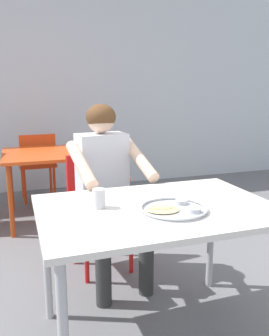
% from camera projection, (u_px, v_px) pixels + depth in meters
% --- Properties ---
extents(back_wall, '(12.00, 0.12, 3.40)m').
position_uv_depth(back_wall, '(61.00, 61.00, 4.64)').
color(back_wall, silver).
rests_on(back_wall, ground).
extents(table_foreground, '(1.20, 0.83, 0.75)m').
position_uv_depth(table_foreground, '(157.00, 220.00, 1.82)').
color(table_foreground, silver).
rests_on(table_foreground, ground).
extents(thali_tray, '(0.33, 0.33, 0.03)m').
position_uv_depth(thali_tray, '(174.00, 209.00, 1.74)').
color(thali_tray, '#B7BABF').
rests_on(thali_tray, table_foreground).
extents(drinking_cup, '(0.07, 0.07, 0.10)m').
position_uv_depth(drinking_cup, '(99.00, 198.00, 1.77)').
color(drinking_cup, silver).
rests_on(drinking_cup, table_foreground).
extents(chair_foreground, '(0.46, 0.44, 0.86)m').
position_uv_depth(chair_foreground, '(98.00, 202.00, 2.67)').
color(chair_foreground, red).
rests_on(chair_foreground, ground).
extents(diner_foreground, '(0.53, 0.58, 1.24)m').
position_uv_depth(diner_foreground, '(107.00, 178.00, 2.43)').
color(diner_foreground, '#2F2F2F').
rests_on(diner_foreground, ground).
extents(table_background_red, '(0.76, 0.89, 0.71)m').
position_uv_depth(table_background_red, '(42.00, 161.00, 3.60)').
color(table_background_red, '#E04C19').
rests_on(table_background_red, ground).
extents(chair_red_right, '(0.52, 0.50, 0.83)m').
position_uv_depth(chair_red_right, '(102.00, 170.00, 3.84)').
color(chair_red_right, '#DB4C19').
rests_on(chair_red_right, ground).
extents(chair_red_far, '(0.44, 0.41, 0.83)m').
position_uv_depth(chair_red_far, '(38.00, 161.00, 4.24)').
color(chair_red_far, '#DE4518').
rests_on(chair_red_far, ground).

